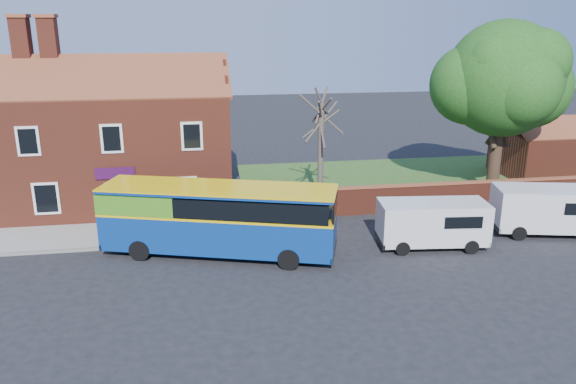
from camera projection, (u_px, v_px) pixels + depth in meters
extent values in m
plane|color=black|center=(269.00, 276.00, 23.67)|extent=(120.00, 120.00, 0.00)
cube|color=gray|center=(115.00, 235.00, 28.01)|extent=(18.00, 3.50, 0.12)
cube|color=slate|center=(110.00, 248.00, 26.36)|extent=(18.00, 0.15, 0.14)
cube|color=#426B28|center=(435.00, 179.00, 37.92)|extent=(26.00, 12.00, 0.04)
cube|color=maroon|center=(123.00, 148.00, 32.50)|extent=(12.00, 8.00, 6.50)
cube|color=brown|center=(112.00, 77.00, 29.37)|extent=(12.30, 4.08, 2.16)
cube|color=brown|center=(121.00, 70.00, 33.15)|extent=(12.30, 4.08, 2.16)
cube|color=maroon|center=(21.00, 38.00, 29.97)|extent=(0.90, 0.90, 2.20)
cube|color=maroon|center=(48.00, 38.00, 30.18)|extent=(0.90, 0.90, 2.20)
cube|color=black|center=(112.00, 139.00, 28.30)|extent=(1.10, 0.06, 1.50)
cube|color=#4C0F19|center=(118.00, 205.00, 29.31)|extent=(0.95, 0.04, 2.10)
cube|color=silver|center=(118.00, 204.00, 29.32)|extent=(1.20, 0.06, 2.30)
cube|color=#350C36|center=(115.00, 173.00, 28.80)|extent=(2.00, 0.06, 0.60)
cube|color=maroon|center=(479.00, 195.00, 32.04)|extent=(22.00, 0.30, 1.50)
cube|color=brown|center=(480.00, 182.00, 31.81)|extent=(22.00, 0.38, 0.10)
cube|color=maroon|center=(559.00, 153.00, 38.86)|extent=(8.00, 5.00, 3.00)
cube|color=brown|center=(575.00, 127.00, 37.08)|extent=(8.20, 2.56, 1.24)
cube|color=brown|center=(553.00, 121.00, 39.44)|extent=(8.20, 2.56, 1.24)
cube|color=navy|center=(220.00, 229.00, 25.56)|extent=(10.83, 5.68, 1.67)
cube|color=#E2B60B|center=(219.00, 212.00, 25.31)|extent=(10.85, 5.71, 0.10)
cube|color=black|center=(218.00, 201.00, 25.16)|extent=(10.43, 5.57, 0.84)
cube|color=#478D1E|center=(145.00, 198.00, 25.65)|extent=(4.22, 3.63, 0.89)
cube|color=navy|center=(218.00, 189.00, 25.00)|extent=(10.83, 5.68, 0.14)
cube|color=#E2B60B|center=(218.00, 188.00, 24.98)|extent=(10.88, 5.73, 0.06)
cylinder|color=black|center=(140.00, 250.00, 25.07)|extent=(0.99, 0.55, 0.95)
cylinder|color=black|center=(160.00, 231.00, 27.41)|extent=(0.99, 0.55, 0.95)
cylinder|color=black|center=(289.00, 259.00, 24.13)|extent=(0.99, 0.55, 0.95)
cylinder|color=black|center=(296.00, 238.00, 26.47)|extent=(0.99, 0.55, 0.95)
cube|color=silver|center=(432.00, 222.00, 26.36)|extent=(5.20, 2.53, 1.91)
cube|color=black|center=(480.00, 215.00, 26.39)|extent=(0.26, 1.70, 0.75)
cube|color=black|center=(482.00, 238.00, 26.74)|extent=(0.31, 2.01, 0.24)
cylinder|color=black|center=(403.00, 248.00, 25.65)|extent=(0.68, 0.29, 0.66)
cylinder|color=black|center=(393.00, 233.00, 27.45)|extent=(0.68, 0.29, 0.66)
cylinder|color=black|center=(471.00, 247.00, 25.82)|extent=(0.68, 0.29, 0.66)
cylinder|color=black|center=(457.00, 232.00, 27.62)|extent=(0.68, 0.29, 0.66)
cube|color=silver|center=(550.00, 208.00, 27.99)|extent=(5.73, 3.29, 2.05)
cylinder|color=black|center=(519.00, 233.00, 27.41)|extent=(0.74, 0.37, 0.71)
cylinder|color=black|center=(506.00, 219.00, 29.35)|extent=(0.74, 0.37, 0.71)
cylinder|color=black|center=(574.00, 221.00, 29.15)|extent=(0.74, 0.37, 0.71)
cylinder|color=black|center=(495.00, 160.00, 34.13)|extent=(0.75, 0.75, 4.33)
sphere|color=#2C6820|center=(504.00, 79.00, 32.69)|extent=(6.77, 6.77, 6.77)
sphere|color=#2C6820|center=(530.00, 87.00, 33.52)|extent=(4.89, 4.89, 4.89)
sphere|color=#2C6820|center=(470.00, 85.00, 33.06)|extent=(4.70, 4.70, 4.70)
cylinder|color=#4C4238|center=(321.00, 155.00, 31.96)|extent=(0.34, 0.34, 5.93)
cylinder|color=#4C4238|center=(321.00, 118.00, 31.34)|extent=(0.35, 2.89, 2.33)
cylinder|color=#4C4238|center=(321.00, 122.00, 31.40)|extent=(1.51, 2.14, 2.13)
cylinder|color=#4C4238|center=(321.00, 114.00, 31.27)|extent=(2.43, 1.11, 2.36)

